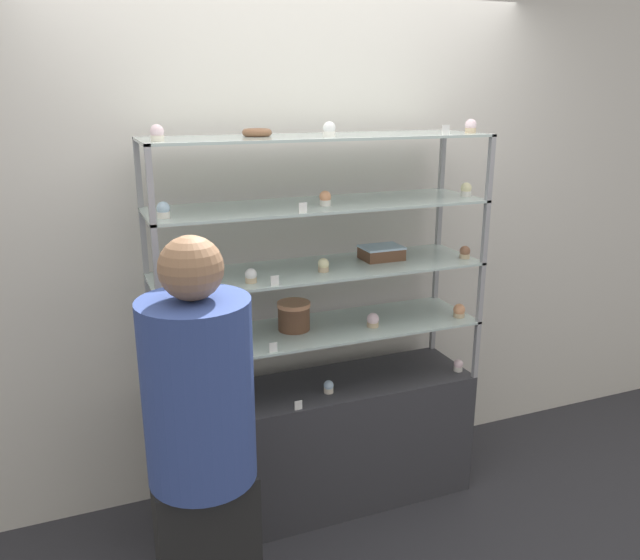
{
  "coord_description": "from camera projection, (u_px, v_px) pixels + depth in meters",
  "views": [
    {
      "loc": [
        -1.04,
        -2.6,
        2.03
      ],
      "look_at": [
        0.0,
        0.0,
        1.2
      ],
      "focal_mm": 35.0,
      "sensor_mm": 36.0,
      "label": 1
    }
  ],
  "objects": [
    {
      "name": "layer_cake_centerpiece",
      "position": [
        294.0,
        316.0,
        2.95
      ],
      "size": [
        0.16,
        0.16,
        0.14
      ],
      "color": "brown",
      "rests_on": "display_riser_lower"
    },
    {
      "name": "cupcake_13",
      "position": [
        157.0,
        133.0,
        2.37
      ],
      "size": [
        0.05,
        0.05,
        0.06
      ],
      "color": "beige",
      "rests_on": "display_riser_top"
    },
    {
      "name": "cupcake_6",
      "position": [
        164.0,
        281.0,
        2.59
      ],
      "size": [
        0.05,
        0.05,
        0.06
      ],
      "color": "#CCB28C",
      "rests_on": "display_riser_middle"
    },
    {
      "name": "cupcake_7",
      "position": [
        251.0,
        276.0,
        2.66
      ],
      "size": [
        0.05,
        0.05,
        0.06
      ],
      "color": "#CCB28C",
      "rests_on": "display_riser_middle"
    },
    {
      "name": "cupcake_0",
      "position": [
        173.0,
        418.0,
        2.7
      ],
      "size": [
        0.05,
        0.05,
        0.06
      ],
      "color": "beige",
      "rests_on": "display_base"
    },
    {
      "name": "donut_glazed",
      "position": [
        257.0,
        132.0,
        2.66
      ],
      "size": [
        0.13,
        0.13,
        0.03
      ],
      "color": "brown",
      "rests_on": "display_riser_top"
    },
    {
      "name": "cupcake_3",
      "position": [
        172.0,
        352.0,
        2.63
      ],
      "size": [
        0.06,
        0.06,
        0.07
      ],
      "color": "#CCB28C",
      "rests_on": "display_riser_lower"
    },
    {
      "name": "cupcake_10",
      "position": [
        163.0,
        210.0,
        2.47
      ],
      "size": [
        0.05,
        0.05,
        0.07
      ],
      "color": "white",
      "rests_on": "display_riser_upper"
    },
    {
      "name": "cupcake_8",
      "position": [
        323.0,
        265.0,
        2.83
      ],
      "size": [
        0.05,
        0.05,
        0.06
      ],
      "color": "#CCB28C",
      "rests_on": "display_riser_middle"
    },
    {
      "name": "back_wall",
      "position": [
        294.0,
        243.0,
        3.21
      ],
      "size": [
        8.0,
        0.05,
        2.6
      ],
      "color": "silver",
      "rests_on": "ground_plane"
    },
    {
      "name": "customer_figure",
      "position": [
        202.0,
        447.0,
        2.16
      ],
      "size": [
        0.38,
        0.38,
        1.61
      ],
      "color": "black",
      "rests_on": "ground_plane"
    },
    {
      "name": "cupcake_4",
      "position": [
        373.0,
        320.0,
        3.0
      ],
      "size": [
        0.06,
        0.06,
        0.07
      ],
      "color": "#CCB28C",
      "rests_on": "display_riser_lower"
    },
    {
      "name": "display_riser_lower",
      "position": [
        320.0,
        331.0,
        2.99
      ],
      "size": [
        1.55,
        0.43,
        0.3
      ],
      "color": "#99999E",
      "rests_on": "display_base"
    },
    {
      "name": "price_tag_4",
      "position": [
        446.0,
        130.0,
        2.73
      ],
      "size": [
        0.04,
        0.0,
        0.04
      ],
      "color": "white",
      "rests_on": "display_riser_top"
    },
    {
      "name": "cupcake_5",
      "position": [
        459.0,
        311.0,
        3.13
      ],
      "size": [
        0.06,
        0.06,
        0.07
      ],
      "color": "#CCB28C",
      "rests_on": "display_riser_lower"
    },
    {
      "name": "cupcake_9",
      "position": [
        465.0,
        252.0,
        3.06
      ],
      "size": [
        0.05,
        0.05,
        0.06
      ],
      "color": "#CCB28C",
      "rests_on": "display_riser_middle"
    },
    {
      "name": "ground_plane",
      "position": [
        320.0,
        499.0,
        3.26
      ],
      "size": [
        20.0,
        20.0,
        0.0
      ],
      "primitive_type": "plane",
      "color": "#2D2D33"
    },
    {
      "name": "cupcake_15",
      "position": [
        471.0,
        126.0,
        2.89
      ],
      "size": [
        0.05,
        0.05,
        0.06
      ],
      "color": "#CCB28C",
      "rests_on": "display_riser_top"
    },
    {
      "name": "cupcake_2",
      "position": [
        458.0,
        365.0,
        3.23
      ],
      "size": [
        0.05,
        0.05,
        0.06
      ],
      "color": "white",
      "rests_on": "display_base"
    },
    {
      "name": "price_tag_1",
      "position": [
        273.0,
        347.0,
        2.7
      ],
      "size": [
        0.04,
        0.0,
        0.04
      ],
      "color": "white",
      "rests_on": "display_riser_lower"
    },
    {
      "name": "sheet_cake_frosted",
      "position": [
        381.0,
        253.0,
        3.04
      ],
      "size": [
        0.2,
        0.15,
        0.07
      ],
      "color": "brown",
      "rests_on": "display_riser_middle"
    },
    {
      "name": "price_tag_3",
      "position": [
        303.0,
        208.0,
        2.58
      ],
      "size": [
        0.04,
        0.0,
        0.04
      ],
      "color": "white",
      "rests_on": "display_riser_upper"
    },
    {
      "name": "display_base",
      "position": [
        320.0,
        444.0,
        3.17
      ],
      "size": [
        1.55,
        0.43,
        0.66
      ],
      "color": "#333338",
      "rests_on": "ground_plane"
    },
    {
      "name": "display_riser_top",
      "position": [
        320.0,
        139.0,
        2.73
      ],
      "size": [
        1.55,
        0.43,
        0.3
      ],
      "color": "#99999E",
      "rests_on": "display_riser_upper"
    },
    {
      "name": "cupcake_1",
      "position": [
        329.0,
        387.0,
        2.99
      ],
      "size": [
        0.05,
        0.05,
        0.06
      ],
      "color": "beige",
      "rests_on": "display_base"
    },
    {
      "name": "cupcake_11",
      "position": [
        325.0,
        198.0,
        2.75
      ],
      "size": [
        0.05,
        0.05,
        0.07
      ],
      "color": "white",
      "rests_on": "display_riser_upper"
    },
    {
      "name": "display_riser_middle",
      "position": [
        320.0,
        271.0,
        2.91
      ],
      "size": [
        1.55,
        0.43,
        0.3
      ],
      "color": "#99999E",
      "rests_on": "display_riser_lower"
    },
    {
      "name": "display_riser_upper",
      "position": [
        320.0,
        207.0,
        2.82
      ],
      "size": [
        1.55,
        0.43,
        0.3
      ],
      "color": "#99999E",
      "rests_on": "display_riser_middle"
    },
    {
      "name": "cupcake_14",
      "position": [
        329.0,
        129.0,
        2.63
      ],
      "size": [
        0.05,
        0.05,
        0.06
      ],
      "color": "white",
      "rests_on": "display_riser_top"
    },
    {
      "name": "cupcake_12",
      "position": [
        466.0,
        190.0,
        3.01
      ],
      "size": [
        0.05,
        0.05,
        0.07
      ],
      "color": "white",
      "rests_on": "display_riser_upper"
    },
    {
      "name": "price_tag_2",
      "position": [
        275.0,
        281.0,
        2.62
      ],
      "size": [
        0.04,
        0.0,
        0.04
      ],
      "color": "white",
      "rests_on": "display_riser_middle"
    },
    {
      "name": "price_tag_0",
      "position": [
        298.0,
        405.0,
        2.83
      ],
      "size": [
        0.04,
        0.0,
        0.04
      ],
      "color": "white",
      "rests_on": "display_base"
    }
  ]
}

